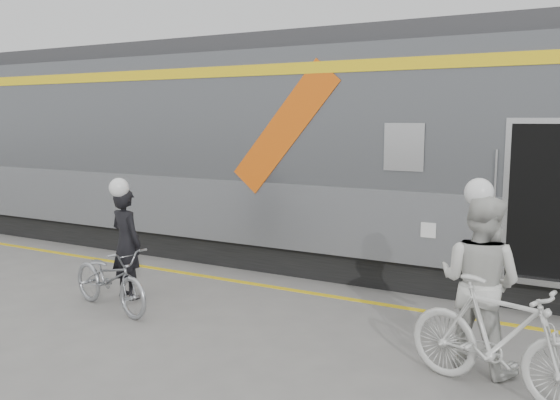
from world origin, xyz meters
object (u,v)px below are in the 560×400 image
Objects in this scene: bicycle_left at (110,278)px; bicycle_right at (499,338)px; man at (126,243)px; woman at (480,283)px.

bicycle_right is at bearing -77.03° from bicycle_left.
man is 5.08m from woman.
man reaches higher than bicycle_left.
bicycle_left is 4.92m from woman.
man is at bearing 15.01° from woman.
man is 5.42m from bicycle_right.
woman is 0.73m from bicycle_right.
bicycle_left is at bearing 21.42° from woman.
woman is (4.88, 0.48, 0.49)m from bicycle_left.
bicycle_right reaches higher than bicycle_left.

